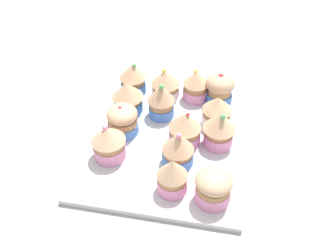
{
  "coord_description": "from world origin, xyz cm",
  "views": [
    {
      "loc": [
        55.88,
        10.45,
        55.61
      ],
      "look_at": [
        0.0,
        0.0,
        4.2
      ],
      "focal_mm": 41.74,
      "sensor_mm": 36.0,
      "label": 1
    }
  ],
  "objects_px": {
    "cupcake_13": "(214,187)",
    "cupcake_6": "(196,85)",
    "cupcake_0": "(133,78)",
    "cupcake_3": "(109,142)",
    "baking_tray": "(168,139)",
    "cupcake_4": "(166,83)",
    "cupcake_9": "(172,176)",
    "cupcake_7": "(185,128)",
    "cupcake_8": "(178,148)",
    "cupcake_10": "(220,88)",
    "cupcake_1": "(128,96)",
    "cupcake_12": "(219,128)",
    "cupcake_5": "(161,100)",
    "cupcake_11": "(217,111)",
    "cupcake_2": "(123,119)"
  },
  "relations": [
    {
      "from": "cupcake_13",
      "to": "cupcake_7",
      "type": "bearing_deg",
      "value": -152.47
    },
    {
      "from": "cupcake_0",
      "to": "cupcake_1",
      "type": "relative_size",
      "value": 1.08
    },
    {
      "from": "cupcake_7",
      "to": "cupcake_9",
      "type": "distance_m",
      "value": 0.12
    },
    {
      "from": "cupcake_0",
      "to": "cupcake_3",
      "type": "height_order",
      "value": "cupcake_0"
    },
    {
      "from": "cupcake_7",
      "to": "cupcake_11",
      "type": "bearing_deg",
      "value": 139.11
    },
    {
      "from": "cupcake_7",
      "to": "cupcake_4",
      "type": "bearing_deg",
      "value": -154.9
    },
    {
      "from": "cupcake_5",
      "to": "cupcake_2",
      "type": "bearing_deg",
      "value": -46.87
    },
    {
      "from": "cupcake_3",
      "to": "cupcake_8",
      "type": "relative_size",
      "value": 1.0
    },
    {
      "from": "cupcake_3",
      "to": "cupcake_6",
      "type": "distance_m",
      "value": 0.25
    },
    {
      "from": "cupcake_4",
      "to": "cupcake_12",
      "type": "distance_m",
      "value": 0.19
    },
    {
      "from": "cupcake_0",
      "to": "cupcake_12",
      "type": "height_order",
      "value": "cupcake_12"
    },
    {
      "from": "cupcake_6",
      "to": "cupcake_13",
      "type": "relative_size",
      "value": 1.15
    },
    {
      "from": "cupcake_0",
      "to": "cupcake_9",
      "type": "xyz_separation_m",
      "value": [
        0.26,
        0.14,
        -0.0
      ]
    },
    {
      "from": "baking_tray",
      "to": "cupcake_8",
      "type": "bearing_deg",
      "value": 25.9
    },
    {
      "from": "cupcake_5",
      "to": "cupcake_10",
      "type": "distance_m",
      "value": 0.14
    },
    {
      "from": "baking_tray",
      "to": "cupcake_3",
      "type": "relative_size",
      "value": 5.05
    },
    {
      "from": "cupcake_13",
      "to": "cupcake_6",
      "type": "bearing_deg",
      "value": -166.41
    },
    {
      "from": "cupcake_4",
      "to": "cupcake_10",
      "type": "bearing_deg",
      "value": 90.61
    },
    {
      "from": "cupcake_0",
      "to": "cupcake_6",
      "type": "bearing_deg",
      "value": 91.01
    },
    {
      "from": "baking_tray",
      "to": "cupcake_4",
      "type": "bearing_deg",
      "value": -167.16
    },
    {
      "from": "cupcake_13",
      "to": "cupcake_10",
      "type": "bearing_deg",
      "value": -177.26
    },
    {
      "from": "cupcake_6",
      "to": "cupcake_10",
      "type": "distance_m",
      "value": 0.05
    },
    {
      "from": "cupcake_11",
      "to": "cupcake_5",
      "type": "bearing_deg",
      "value": -92.73
    },
    {
      "from": "cupcake_1",
      "to": "cupcake_9",
      "type": "relative_size",
      "value": 0.97
    },
    {
      "from": "cupcake_9",
      "to": "cupcake_12",
      "type": "bearing_deg",
      "value": 152.24
    },
    {
      "from": "cupcake_3",
      "to": "cupcake_10",
      "type": "relative_size",
      "value": 1.01
    },
    {
      "from": "cupcake_4",
      "to": "baking_tray",
      "type": "bearing_deg",
      "value": 12.84
    },
    {
      "from": "cupcake_9",
      "to": "cupcake_4",
      "type": "bearing_deg",
      "value": -166.73
    },
    {
      "from": "baking_tray",
      "to": "cupcake_4",
      "type": "height_order",
      "value": "cupcake_4"
    },
    {
      "from": "cupcake_7",
      "to": "cupcake_9",
      "type": "bearing_deg",
      "value": -1.24
    },
    {
      "from": "cupcake_6",
      "to": "cupcake_8",
      "type": "relative_size",
      "value": 0.97
    },
    {
      "from": "cupcake_7",
      "to": "cupcake_10",
      "type": "bearing_deg",
      "value": 158.12
    },
    {
      "from": "cupcake_11",
      "to": "cupcake_10",
      "type": "bearing_deg",
      "value": -179.75
    },
    {
      "from": "cupcake_2",
      "to": "cupcake_13",
      "type": "relative_size",
      "value": 1.03
    },
    {
      "from": "cupcake_5",
      "to": "cupcake_7",
      "type": "xyz_separation_m",
      "value": [
        0.07,
        0.06,
        -0.01
      ]
    },
    {
      "from": "cupcake_11",
      "to": "cupcake_8",
      "type": "bearing_deg",
      "value": -26.3
    },
    {
      "from": "cupcake_0",
      "to": "cupcake_6",
      "type": "relative_size",
      "value": 1.04
    },
    {
      "from": "cupcake_2",
      "to": "cupcake_3",
      "type": "relative_size",
      "value": 0.87
    },
    {
      "from": "cupcake_7",
      "to": "cupcake_2",
      "type": "bearing_deg",
      "value": -93.9
    },
    {
      "from": "cupcake_0",
      "to": "cupcake_7",
      "type": "bearing_deg",
      "value": 44.96
    },
    {
      "from": "cupcake_0",
      "to": "cupcake_8",
      "type": "bearing_deg",
      "value": 34.58
    },
    {
      "from": "cupcake_12",
      "to": "cupcake_13",
      "type": "distance_m",
      "value": 0.14
    },
    {
      "from": "cupcake_2",
      "to": "cupcake_11",
      "type": "height_order",
      "value": "cupcake_11"
    },
    {
      "from": "cupcake_6",
      "to": "baking_tray",
      "type": "bearing_deg",
      "value": -15.11
    },
    {
      "from": "cupcake_3",
      "to": "cupcake_1",
      "type": "bearing_deg",
      "value": -179.45
    },
    {
      "from": "cupcake_5",
      "to": "cupcake_10",
      "type": "height_order",
      "value": "cupcake_5"
    },
    {
      "from": "cupcake_1",
      "to": "cupcake_8",
      "type": "height_order",
      "value": "cupcake_8"
    },
    {
      "from": "cupcake_0",
      "to": "cupcake_13",
      "type": "xyz_separation_m",
      "value": [
        0.27,
        0.21,
        -0.01
      ]
    },
    {
      "from": "cupcake_3",
      "to": "cupcake_9",
      "type": "distance_m",
      "value": 0.14
    },
    {
      "from": "cupcake_0",
      "to": "cupcake_5",
      "type": "bearing_deg",
      "value": 48.56
    }
  ]
}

